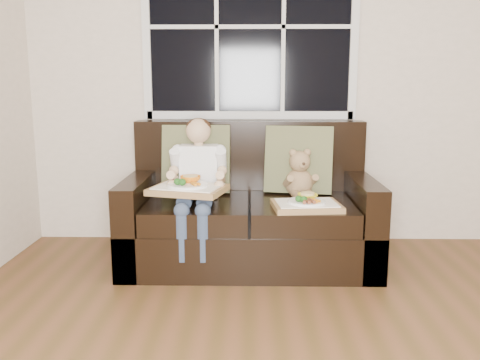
{
  "coord_description": "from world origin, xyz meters",
  "views": [
    {
      "loc": [
        -0.55,
        -1.46,
        1.24
      ],
      "look_at": [
        -0.61,
        1.85,
        0.6
      ],
      "focal_mm": 38.0,
      "sensor_mm": 36.0,
      "label": 1
    }
  ],
  "objects_px": {
    "loveseat": "(249,216)",
    "tray_right": "(306,204)",
    "teddy_bear": "(299,177)",
    "child": "(198,173)",
    "tray_left": "(188,188)"
  },
  "relations": [
    {
      "from": "teddy_bear",
      "to": "loveseat",
      "type": "bearing_deg",
      "value": 175.19
    },
    {
      "from": "loveseat",
      "to": "tray_left",
      "type": "bearing_deg",
      "value": -142.74
    },
    {
      "from": "loveseat",
      "to": "tray_right",
      "type": "relative_size",
      "value": 3.75
    },
    {
      "from": "child",
      "to": "loveseat",
      "type": "bearing_deg",
      "value": 18.72
    },
    {
      "from": "teddy_bear",
      "to": "tray_left",
      "type": "xyz_separation_m",
      "value": [
        -0.75,
        -0.34,
        -0.01
      ]
    },
    {
      "from": "tray_left",
      "to": "tray_right",
      "type": "xyz_separation_m",
      "value": [
        0.76,
        -0.03,
        -0.1
      ]
    },
    {
      "from": "loveseat",
      "to": "child",
      "type": "relative_size",
      "value": 2.0
    },
    {
      "from": "loveseat",
      "to": "teddy_bear",
      "type": "relative_size",
      "value": 4.86
    },
    {
      "from": "child",
      "to": "teddy_bear",
      "type": "height_order",
      "value": "child"
    },
    {
      "from": "tray_right",
      "to": "loveseat",
      "type": "bearing_deg",
      "value": 131.86
    },
    {
      "from": "loveseat",
      "to": "teddy_bear",
      "type": "distance_m",
      "value": 0.45
    },
    {
      "from": "tray_right",
      "to": "teddy_bear",
      "type": "bearing_deg",
      "value": 85.8
    },
    {
      "from": "child",
      "to": "tray_right",
      "type": "distance_m",
      "value": 0.76
    },
    {
      "from": "loveseat",
      "to": "child",
      "type": "distance_m",
      "value": 0.5
    },
    {
      "from": "child",
      "to": "tray_right",
      "type": "relative_size",
      "value": 1.88
    }
  ]
}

